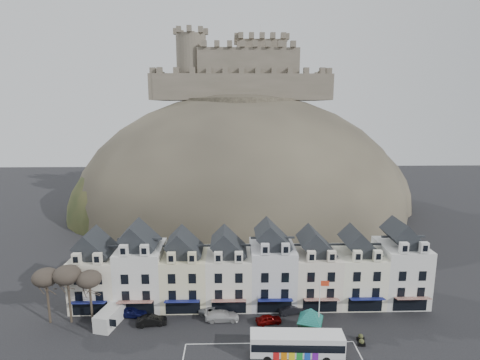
% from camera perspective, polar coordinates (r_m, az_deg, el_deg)
% --- Properties ---
extents(townhouse_terrace, '(54.40, 9.35, 11.80)m').
position_cam_1_polar(townhouse_terrace, '(60.33, 1.75, -13.46)').
color(townhouse_terrace, silver).
rests_on(townhouse_terrace, ground).
extents(castle_hill, '(100.00, 76.00, 68.00)m').
position_cam_1_polar(castle_hill, '(111.98, 0.80, -4.48)').
color(castle_hill, '#312E26').
rests_on(castle_hill, ground).
extents(castle, '(50.20, 22.20, 22.00)m').
position_cam_1_polar(castle, '(115.12, 0.33, 16.10)').
color(castle, '#5B5546').
rests_on(castle, ground).
extents(tree_left_far, '(3.61, 3.61, 8.24)m').
position_cam_1_polar(tree_left_far, '(60.48, -27.51, -13.08)').
color(tree_left_far, '#332A20').
rests_on(tree_left_far, ground).
extents(tree_left_mid, '(3.78, 3.78, 8.64)m').
position_cam_1_polar(tree_left_mid, '(59.12, -24.86, -13.04)').
color(tree_left_mid, '#332A20').
rests_on(tree_left_mid, ground).
extents(tree_left_near, '(3.43, 3.43, 7.84)m').
position_cam_1_polar(tree_left_near, '(58.30, -22.01, -13.89)').
color(tree_left_near, '#332A20').
rests_on(tree_left_near, ground).
extents(bus, '(11.54, 3.21, 3.23)m').
position_cam_1_polar(bus, '(50.62, 8.63, -23.48)').
color(bus, '#262628').
rests_on(bus, ground).
extents(bus_shelter, '(6.03, 6.03, 4.06)m').
position_cam_1_polar(bus_shelter, '(53.90, 10.70, -19.48)').
color(bus_shelter, black).
rests_on(bus_shelter, ground).
extents(red_buoy, '(1.70, 1.70, 2.10)m').
position_cam_1_polar(red_buoy, '(53.59, 13.95, -22.45)').
color(red_buoy, black).
rests_on(red_buoy, ground).
extents(flagpole, '(1.21, 0.18, 8.35)m').
position_cam_1_polar(flagpole, '(53.16, 12.10, -17.99)').
color(flagpole, silver).
rests_on(flagpole, ground).
extents(white_van, '(3.42, 5.58, 2.37)m').
position_cam_1_polar(white_van, '(59.32, -19.17, -19.06)').
color(white_van, silver).
rests_on(white_van, ground).
extents(planter_west, '(0.98, 0.66, 0.94)m').
position_cam_1_polar(planter_west, '(55.02, 18.03, -22.49)').
color(planter_west, black).
rests_on(planter_west, ground).
extents(planter_east, '(1.04, 0.75, 0.94)m').
position_cam_1_polar(planter_east, '(55.95, 17.90, -21.86)').
color(planter_east, black).
rests_on(planter_east, ground).
extents(car_navy, '(4.72, 2.31, 1.55)m').
position_cam_1_polar(car_navy, '(60.49, -16.21, -18.69)').
color(car_navy, '#0C0F3F').
rests_on(car_navy, ground).
extents(car_black, '(4.39, 2.06, 1.39)m').
position_cam_1_polar(car_black, '(57.84, -13.32, -20.12)').
color(car_black, black).
rests_on(car_black, ground).
extents(car_silver, '(4.85, 3.17, 1.26)m').
position_cam_1_polar(car_silver, '(58.96, -3.97, -19.24)').
color(car_silver, gray).
rests_on(car_silver, ground).
extents(car_white, '(5.00, 2.15, 1.43)m').
position_cam_1_polar(car_white, '(57.55, -2.77, -19.95)').
color(car_white, silver).
rests_on(car_white, ground).
extents(car_maroon, '(3.91, 2.12, 1.26)m').
position_cam_1_polar(car_maroon, '(57.01, 4.39, -20.40)').
color(car_maroon, '#5E0605').
rests_on(car_maroon, ground).
extents(car_charcoal, '(4.22, 2.29, 1.32)m').
position_cam_1_polar(car_charcoal, '(59.57, 7.90, -18.94)').
color(car_charcoal, black).
rests_on(car_charcoal, ground).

